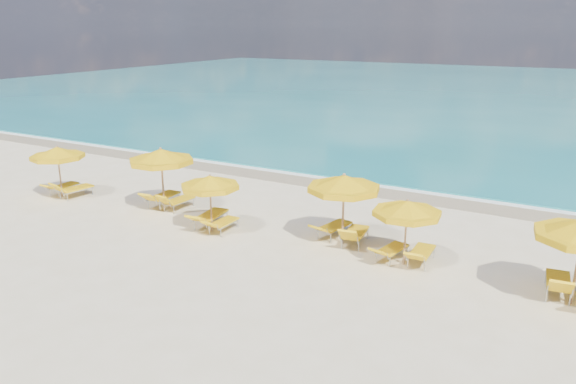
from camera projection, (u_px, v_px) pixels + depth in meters
The scene contains 22 objects.
ground_plane at pixel (267, 236), 19.63m from camera, with size 120.00×120.00×0.00m, color beige.
ocean at pixel (500, 93), 59.78m from camera, with size 120.00×80.00×0.30m, color #157176.
wet_sand_band at pixel (350, 185), 25.82m from camera, with size 120.00×2.60×0.01m, color tan.
foam_line at pixel (357, 181), 26.49m from camera, with size 120.00×1.20×0.03m, color white.
whitecap_near at pixel (323, 137), 36.65m from camera, with size 14.00×0.36×0.05m, color white.
whitecap_far at pixel (567, 139), 35.98m from camera, with size 18.00×0.30×0.05m, color white.
umbrella_1 at pixel (57, 153), 23.49m from camera, with size 2.49×2.49×2.24m.
umbrella_2 at pixel (161, 157), 21.71m from camera, with size 3.21×3.21×2.55m.
umbrella_3 at pixel (210, 183), 19.53m from camera, with size 2.71×2.71×2.11m.
umbrella_4 at pixel (344, 184), 18.30m from camera, with size 2.74×2.74×2.46m.
umbrella_5 at pixel (407, 209), 16.75m from camera, with size 2.60×2.60×2.12m.
lounger_1_left at pixel (64, 189), 24.47m from camera, with size 0.59×1.68×0.65m.
lounger_1_right at pixel (75, 192), 23.94m from camera, with size 0.86×1.84×0.84m.
lounger_2_left at pixel (163, 200), 22.81m from camera, with size 0.75×1.97×0.83m.
lounger_2_right at pixel (178, 204), 22.39m from camera, with size 0.68×1.73×0.82m.
lounger_3_left at pixel (210, 220), 20.48m from camera, with size 0.88×2.10×0.79m.
lounger_3_right at pixel (223, 226), 19.99m from camera, with size 0.55×1.64×0.67m.
lounger_4_left at pixel (334, 231), 19.49m from camera, with size 0.94×1.93×0.70m.
lounger_4_right at pixel (355, 238), 18.79m from camera, with size 0.87×1.92×0.89m.
lounger_5_left at pixel (391, 254), 17.59m from camera, with size 0.85×1.74×0.66m.
lounger_5_right at pixel (421, 257), 17.29m from camera, with size 0.65×1.81×0.74m.
lounger_6_left at pixel (558, 287), 15.26m from camera, with size 0.81×1.89×0.89m.
Camera 1 is at (9.59, -15.68, 7.11)m, focal length 35.00 mm.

